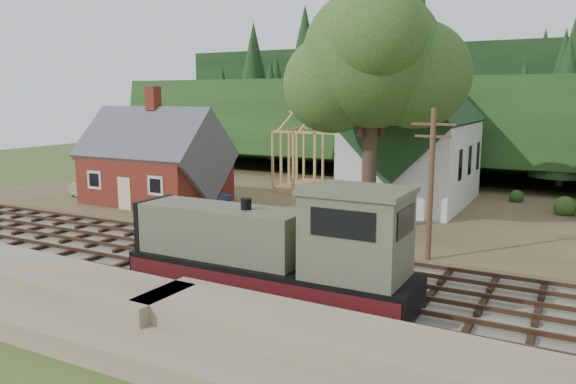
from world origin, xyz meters
The scene contains 16 objects.
ground centered at (0.00, 0.00, 0.00)m, with size 140.00×140.00×0.00m, color #384C1E.
embankment centered at (0.00, -8.50, 0.00)m, with size 64.00×5.00×1.60m, color #7F7259.
railroad_bed centered at (0.00, 0.00, 0.08)m, with size 64.00×11.00×0.16m, color #726B5B.
village_flat centered at (0.00, 18.00, 0.15)m, with size 64.00×26.00×0.30m, color brown.
hillside centered at (0.00, 42.00, 0.00)m, with size 70.00×28.00×8.00m, color #1E3F19.
ridge centered at (0.00, 58.00, 0.00)m, with size 80.00×20.00×12.00m, color black.
depot centered at (-16.00, 11.00, 3.21)m, with size 10.80×7.41×9.00m.
church centered at (2.00, 19.68, 5.18)m, with size 8.40×15.17×13.00m.
timber_frame centered at (-6.00, 22.00, 3.27)m, with size 8.20×6.20×6.99m.
lattice_tower centered at (-6.00, 28.00, 10.03)m, with size 3.20×3.20×12.12m.
big_tree centered at (2.17, 10.08, 10.22)m, with size 10.90×8.40×14.70m.
telegraph_pole_near centered at (7.00, 5.20, 4.25)m, with size 2.20×0.28×8.00m.
locomotive centered at (2.77, -3.00, 2.19)m, with size 12.48×3.12×4.98m.
car_blue centered at (-11.42, 12.97, 0.83)m, with size 1.26×3.13×1.07m, color #5F7FCD.
car_green centered at (-22.70, 9.61, 0.91)m, with size 1.29×3.69×1.21m, color gray.
patio_set centered at (-13.96, 8.86, 2.41)m, with size 2.22×2.22×2.48m.
Camera 1 is at (13.76, -22.65, 8.56)m, focal length 35.00 mm.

